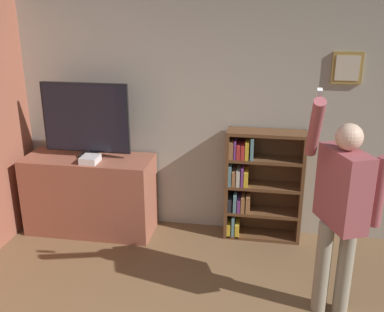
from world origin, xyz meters
TOP-DOWN VIEW (x-y plane):
  - wall_back at (0.00, 2.84)m, footprint 6.67×0.09m
  - tv_ledge at (-1.50, 2.49)m, footprint 1.44×0.58m
  - television at (-1.50, 2.52)m, footprint 0.98×0.22m
  - game_console at (-1.41, 2.35)m, footprint 0.18×0.21m
  - bookshelf at (0.38, 2.66)m, footprint 0.84×0.28m
  - person at (1.07, 1.44)m, footprint 0.63×0.59m

SIDE VIEW (x-z plane):
  - tv_ledge at x=-1.50m, z-range 0.00..0.89m
  - bookshelf at x=0.38m, z-range 0.01..1.25m
  - game_console at x=-1.41m, z-range 0.89..0.97m
  - person at x=1.07m, z-range 0.04..2.02m
  - television at x=-1.50m, z-range 0.91..1.74m
  - wall_back at x=0.00m, z-range 0.00..2.70m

